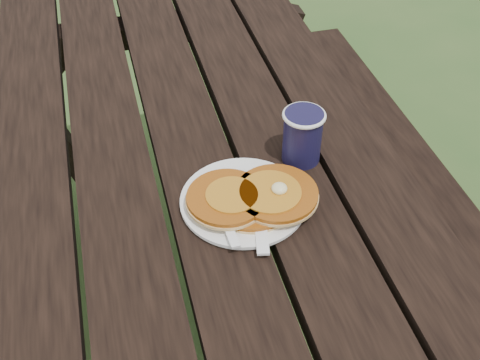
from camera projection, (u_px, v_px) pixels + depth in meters
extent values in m
cube|color=black|center=(195.00, 163.00, 1.15)|extent=(0.75, 1.80, 0.04)
cube|color=black|center=(426.00, 218.00, 1.46)|extent=(0.25, 1.80, 0.04)
cylinder|color=white|center=(243.00, 202.00, 1.04)|extent=(0.28, 0.28, 0.01)
cylinder|color=#A35212|center=(251.00, 201.00, 1.02)|extent=(0.14, 0.14, 0.01)
cylinder|color=#A35212|center=(227.00, 198.00, 1.01)|extent=(0.14, 0.14, 0.01)
cylinder|color=#A35212|center=(277.00, 194.00, 1.02)|extent=(0.14, 0.14, 0.01)
cylinder|color=#A56717|center=(270.00, 191.00, 1.01)|extent=(0.11, 0.11, 0.00)
ellipsoid|color=#F4E59E|center=(279.00, 188.00, 1.01)|extent=(0.03, 0.03, 0.02)
cube|color=white|center=(259.00, 213.00, 1.01)|extent=(0.06, 0.18, 0.00)
cylinder|color=#151233|center=(302.00, 137.00, 1.09)|extent=(0.07, 0.07, 0.10)
torus|color=white|center=(304.00, 115.00, 1.06)|extent=(0.08, 0.08, 0.01)
cylinder|color=black|center=(304.00, 116.00, 1.06)|extent=(0.06, 0.06, 0.01)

